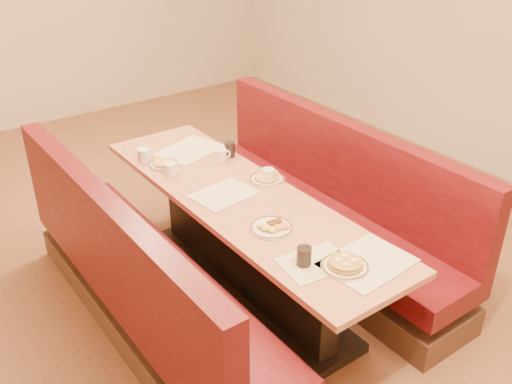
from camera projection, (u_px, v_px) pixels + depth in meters
ground at (242, 290)px, 3.97m from camera, size 8.00×8.00×0.00m
room_envelope at (238, 3)px, 3.05m from camera, size 6.04×8.04×2.82m
diner_table at (242, 246)px, 3.79m from camera, size 0.70×2.50×0.75m
booth_left at (142, 288)px, 3.42m from camera, size 0.55×2.50×1.05m
booth_right at (324, 214)px, 4.18m from camera, size 0.55×2.50×1.05m
placemat_near_left at (315, 263)px, 2.97m from camera, size 0.39×0.31×0.00m
placemat_near_right at (367, 262)px, 2.98m from camera, size 0.48×0.38×0.00m
placemat_far_left at (224, 194)px, 3.63m from camera, size 0.42×0.33×0.00m
placemat_far_right at (190, 150)px, 4.23m from camera, size 0.53×0.46×0.00m
pancake_plate at (345, 265)px, 2.93m from camera, size 0.25×0.25×0.06m
eggs_plate at (271, 227)px, 3.26m from camera, size 0.25×0.25×0.05m
extra_plate_mid at (267, 179)px, 3.79m from camera, size 0.24×0.24×0.05m
extra_plate_far at (163, 164)px, 3.99m from camera, size 0.21×0.21×0.04m
coffee_mug_a at (269, 175)px, 3.78m from camera, size 0.11×0.08×0.09m
coffee_mug_b at (170, 169)px, 3.85m from camera, size 0.12×0.08×0.09m
coffee_mug_c at (221, 155)px, 4.04m from camera, size 0.13×0.09×0.10m
coffee_mug_d at (144, 155)px, 4.04m from camera, size 0.13×0.09×0.10m
soda_tumbler_near at (304, 257)px, 2.93m from camera, size 0.08×0.08×0.11m
soda_tumbler_mid at (230, 149)px, 4.12m from camera, size 0.08×0.08×0.11m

